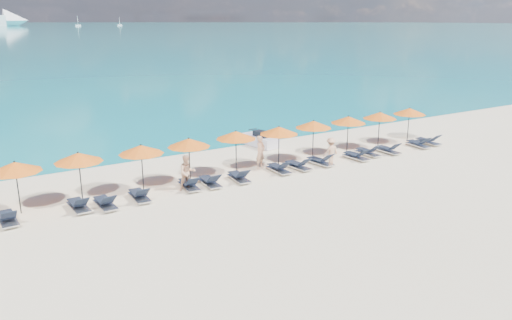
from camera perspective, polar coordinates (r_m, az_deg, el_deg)
ground at (r=22.26m, az=4.10°, el=-4.77°), size 1400.00×1400.00×0.00m
sailboat_near at (r=570.34m, az=-19.68°, el=14.32°), size 5.75×1.92×10.54m
sailboat_far at (r=588.09m, az=-15.31°, el=14.68°), size 5.14×1.71×9.42m
jetski at (r=31.72m, az=0.42°, el=2.33°), size 1.36×2.83×0.97m
beachgoer_a at (r=26.87m, az=0.52°, el=0.91°), size 0.77×0.65×1.78m
beachgoer_b at (r=23.67m, az=-7.86°, el=-1.44°), size 0.86×0.55×1.69m
beachgoer_c at (r=28.06m, az=8.54°, el=1.06°), size 0.96×0.45×1.48m
umbrella_1 at (r=22.51m, az=-25.84°, el=-0.72°), size 2.10×2.10×2.28m
umbrella_2 at (r=22.99m, az=-19.64°, el=0.28°), size 2.10×2.10×2.28m
umbrella_3 at (r=23.57m, az=-13.00°, el=1.18°), size 2.10×2.10×2.28m
umbrella_4 at (r=24.46m, az=-7.69°, el=1.98°), size 2.10×2.10×2.28m
umbrella_5 at (r=25.86m, az=-2.31°, el=2.87°), size 2.10×2.10×2.28m
umbrella_6 at (r=26.94m, az=2.64°, el=3.39°), size 2.10×2.10×2.28m
umbrella_7 at (r=28.67m, az=6.60°, el=4.07°), size 2.10×2.10×2.28m
umbrella_8 at (r=30.29m, az=10.52°, el=4.54°), size 2.10×2.10×2.28m
umbrella_9 at (r=32.09m, az=13.97°, el=4.97°), size 2.10×2.10×2.28m
umbrella_10 at (r=34.07m, az=17.14°, el=5.35°), size 2.10×2.10×2.28m
lounger_2 at (r=22.14m, az=-26.52°, el=-5.95°), size 0.70×1.73×0.66m
lounger_3 at (r=22.46m, az=-19.61°, el=-4.86°), size 0.71×1.73×0.66m
lounger_4 at (r=22.37m, az=-16.85°, el=-4.69°), size 0.70×1.73×0.66m
lounger_5 at (r=22.90m, az=-13.18°, el=-3.94°), size 0.70×1.73×0.66m
lounger_6 at (r=23.94m, az=-7.66°, el=-2.77°), size 0.78×1.75×0.66m
lounger_7 at (r=24.25m, az=-5.28°, el=-2.45°), size 0.72×1.73×0.66m
lounger_8 at (r=24.87m, az=-1.97°, el=-1.92°), size 0.78×1.75×0.66m
lounger_9 at (r=26.27m, az=2.64°, el=-0.95°), size 0.69×1.72×0.66m
lounger_10 at (r=26.90m, az=4.85°, el=-0.59°), size 0.76×1.75×0.66m
lounger_11 at (r=27.82m, az=7.35°, el=-0.11°), size 0.79×1.76×0.66m
lounger_12 at (r=29.21m, az=11.40°, el=0.48°), size 0.69×1.72×0.66m
lounger_13 at (r=30.21m, az=12.69°, el=0.92°), size 0.63×1.70×0.66m
lounger_14 at (r=31.03m, az=14.88°, el=1.17°), size 0.66×1.71×0.66m
lounger_15 at (r=33.03m, az=18.07°, el=1.79°), size 0.78×1.75×0.66m
lounger_16 at (r=33.96m, az=19.09°, el=2.07°), size 0.68×1.72×0.66m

